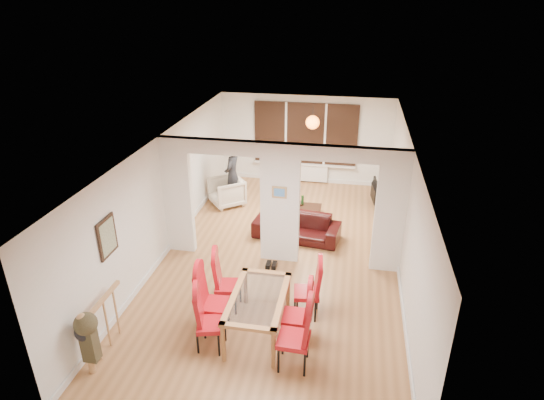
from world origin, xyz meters
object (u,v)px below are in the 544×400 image
(bottle, at_px, (302,200))
(person, at_px, (232,175))
(dining_chair_ra, at_px, (294,334))
(coffee_table, at_px, (302,210))
(dining_table, at_px, (258,315))
(dining_chair_lc, at_px, (228,282))
(television, at_px, (373,193))
(dining_chair_rc, at_px, (307,289))
(dining_chair_lb, at_px, (213,300))
(armchair, at_px, (227,192))
(dining_chair_la, at_px, (210,320))
(dining_chair_rb, at_px, (296,313))
(sofa, at_px, (297,226))
(bowl, at_px, (299,204))

(bottle, bearing_deg, person, 175.05)
(dining_chair_ra, height_order, coffee_table, dining_chair_ra)
(dining_table, height_order, person, person)
(dining_chair_lc, bearing_deg, television, 53.23)
(dining_table, xyz_separation_m, dining_chair_rc, (0.74, 0.62, 0.18))
(coffee_table, xyz_separation_m, bottle, (-0.01, 0.07, 0.25))
(dining_chair_lb, relative_size, television, 1.09)
(dining_chair_ra, xyz_separation_m, armchair, (-2.57, 5.44, -0.22))
(dining_chair_la, height_order, dining_chair_rb, dining_chair_rb)
(bottle, bearing_deg, dining_chair_lb, -101.07)
(person, distance_m, bottle, 1.96)
(dining_chair_lc, height_order, person, person)
(dining_chair_rc, distance_m, sofa, 2.81)
(coffee_table, bearing_deg, bowl, 148.21)
(television, bearing_deg, dining_chair_rb, 159.12)
(armchair, distance_m, person, 0.50)
(dining_table, xyz_separation_m, coffee_table, (0.18, 4.63, -0.26))
(sofa, bearing_deg, bottle, 98.99)
(dining_chair_ra, bearing_deg, dining_table, 139.55)
(dining_chair_lb, relative_size, dining_chair_rb, 1.05)
(bowl, bearing_deg, person, 174.60)
(dining_chair_rb, bearing_deg, armchair, 117.13)
(dining_table, distance_m, armchair, 5.18)
(sofa, distance_m, coffee_table, 1.28)
(dining_chair_lc, distance_m, television, 5.67)
(dining_chair_la, bearing_deg, dining_chair_lb, 87.06)
(dining_table, distance_m, dining_chair_rb, 0.67)
(person, height_order, coffee_table, person)
(dining_chair_rb, bearing_deg, television, 76.54)
(person, relative_size, coffee_table, 1.76)
(dining_chair_lc, xyz_separation_m, sofa, (0.87, 2.80, -0.26))
(dining_chair_rc, xyz_separation_m, television, (1.23, 4.96, -0.24))
(sofa, bearing_deg, dining_chair_la, -94.88)
(armchair, xyz_separation_m, coffee_table, (2.07, -0.19, -0.26))
(dining_chair_lb, height_order, television, dining_chair_lb)
(dining_table, bearing_deg, dining_chair_ra, -42.46)
(dining_chair_la, relative_size, armchair, 1.30)
(coffee_table, distance_m, bottle, 0.26)
(dining_chair_lc, height_order, coffee_table, dining_chair_lc)
(dining_chair_rb, bearing_deg, bowl, 96.56)
(dining_chair_rc, relative_size, television, 1.04)
(dining_table, xyz_separation_m, dining_chair_la, (-0.67, -0.48, 0.17))
(sofa, height_order, television, television)
(dining_chair_rb, height_order, sofa, dining_chair_rb)
(dining_chair_la, height_order, dining_chair_ra, dining_chair_ra)
(dining_chair_ra, bearing_deg, dining_chair_rc, 89.45)
(bowl, bearing_deg, coffee_table, -31.79)
(sofa, distance_m, person, 2.51)
(armchair, distance_m, bowl, 1.97)
(television, bearing_deg, dining_chair_la, 148.80)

